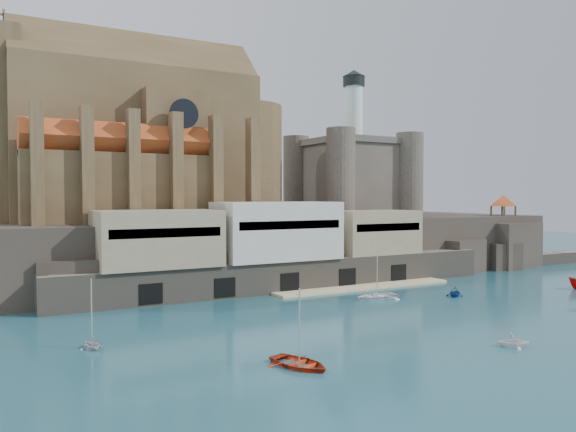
{
  "coord_description": "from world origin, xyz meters",
  "views": [
    {
      "loc": [
        -48.99,
        -49.94,
        13.82
      ],
      "look_at": [
        -3.33,
        32.0,
        10.54
      ],
      "focal_mm": 35.0,
      "sensor_mm": 36.0,
      "label": 1
    }
  ],
  "objects_px": {
    "church": "(148,146)",
    "castle_keep": "(351,174)",
    "boat_0": "(299,367)",
    "boat_1": "(513,347)",
    "pavilion": "(503,202)"
  },
  "relations": [
    {
      "from": "boat_1",
      "to": "church",
      "type": "bearing_deg",
      "value": 44.85
    },
    {
      "from": "church",
      "to": "castle_keep",
      "type": "relative_size",
      "value": 1.6
    },
    {
      "from": "castle_keep",
      "to": "boat_0",
      "type": "xyz_separation_m",
      "value": [
        -42.34,
        -52.12,
        -18.31
      ]
    },
    {
      "from": "pavilion",
      "to": "boat_1",
      "type": "xyz_separation_m",
      "value": [
        -47.99,
        -41.37,
        -12.73
      ]
    },
    {
      "from": "church",
      "to": "castle_keep",
      "type": "bearing_deg",
      "value": -1.11
    },
    {
      "from": "church",
      "to": "pavilion",
      "type": "bearing_deg",
      "value": -13.48
    },
    {
      "from": "church",
      "to": "boat_0",
      "type": "height_order",
      "value": "church"
    },
    {
      "from": "church",
      "to": "castle_keep",
      "type": "distance_m",
      "value": 40.39
    },
    {
      "from": "boat_0",
      "to": "church",
      "type": "bearing_deg",
      "value": 71.59
    },
    {
      "from": "church",
      "to": "castle_keep",
      "type": "height_order",
      "value": "church"
    },
    {
      "from": "boat_0",
      "to": "castle_keep",
      "type": "bearing_deg",
      "value": 34.81
    },
    {
      "from": "boat_0",
      "to": "boat_1",
      "type": "distance_m",
      "value": 20.73
    },
    {
      "from": "castle_keep",
      "to": "boat_0",
      "type": "relative_size",
      "value": 5.16
    },
    {
      "from": "church",
      "to": "boat_1",
      "type": "xyz_separation_m",
      "value": [
        18.14,
        -57.22,
        -22.13
      ]
    },
    {
      "from": "pavilion",
      "to": "boat_0",
      "type": "distance_m",
      "value": 78.71
    }
  ]
}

